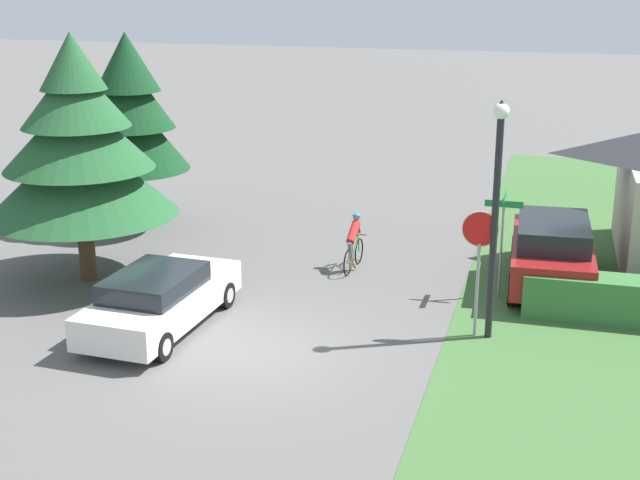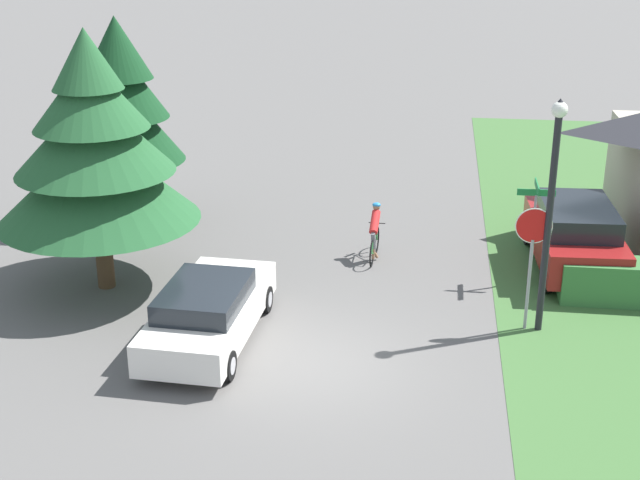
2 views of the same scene
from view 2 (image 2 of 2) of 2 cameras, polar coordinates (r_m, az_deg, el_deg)
name	(u,v)px [view 2 (image 2 of 2)]	position (r m, az deg, el deg)	size (l,w,h in m)	color
ground_plane	(315,364)	(18.26, -0.33, -7.93)	(140.00, 140.00, 0.00)	#5B5956
sedan_left_lane	(209,312)	(18.99, -7.14, -4.58)	(2.07, 4.67, 1.36)	silver
cyclist	(375,233)	(23.10, 3.52, 0.44)	(0.44, 1.70, 1.48)	black
parked_suv_right	(574,235)	(23.31, 15.97, 0.31)	(2.13, 4.68, 1.74)	maroon
stop_sign	(532,243)	(19.35, 13.44, -0.22)	(0.78, 0.07, 2.80)	gray
street_lamp	(551,196)	(19.03, 14.57, 2.75)	(0.33, 0.33, 5.13)	black
street_name_sign	(534,214)	(21.85, 13.56, 1.63)	(0.90, 0.90, 2.56)	gray
conifer_tall_near	(94,149)	(21.17, -14.26, 5.68)	(4.73, 4.73, 6.20)	#4C3823
conifer_tall_far	(120,101)	(25.58, -12.65, 8.70)	(3.42, 3.42, 5.88)	#4C3823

